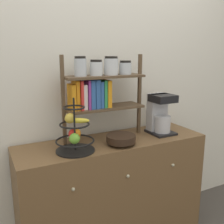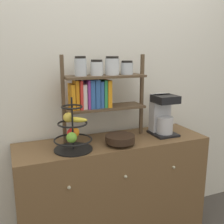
# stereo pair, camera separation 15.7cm
# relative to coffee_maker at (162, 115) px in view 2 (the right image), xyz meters

# --- Properties ---
(wall_back) EXTENTS (7.00, 0.05, 2.60)m
(wall_back) POSITION_rel_coffee_maker_xyz_m (-0.44, 0.27, 0.25)
(wall_back) COLOR silver
(wall_back) RESTS_ON ground_plane
(sideboard) EXTENTS (1.48, 0.47, 0.89)m
(sideboard) POSITION_rel_coffee_maker_xyz_m (-0.44, -0.00, -0.61)
(sideboard) COLOR brown
(sideboard) RESTS_ON ground_plane
(coffee_maker) EXTENTS (0.19, 0.22, 0.33)m
(coffee_maker) POSITION_rel_coffee_maker_xyz_m (0.00, 0.00, 0.00)
(coffee_maker) COLOR black
(coffee_maker) RESTS_ON sideboard
(fruit_stand) EXTENTS (0.27, 0.27, 0.37)m
(fruit_stand) POSITION_rel_coffee_maker_xyz_m (-0.77, -0.07, -0.04)
(fruit_stand) COLOR black
(fruit_stand) RESTS_ON sideboard
(wooden_bowl) EXTENTS (0.22, 0.22, 0.07)m
(wooden_bowl) POSITION_rel_coffee_maker_xyz_m (-0.43, -0.11, -0.12)
(wooden_bowl) COLOR black
(wooden_bowl) RESTS_ON sideboard
(shelf_hutch) EXTENTS (0.67, 0.20, 0.65)m
(shelf_hutch) POSITION_rel_coffee_maker_xyz_m (-0.52, 0.08, 0.25)
(shelf_hutch) COLOR brown
(shelf_hutch) RESTS_ON sideboard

